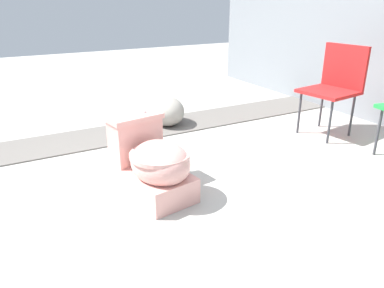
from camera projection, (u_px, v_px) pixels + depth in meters
name	position (u px, v px, depth m)	size (l,w,h in m)	color
ground_plane	(122.00, 196.00, 2.52)	(14.00, 14.00, 0.00)	#A8A59E
gravel_strip	(133.00, 131.00, 3.69)	(0.56, 8.00, 0.01)	#605B56
toilet	(153.00, 163.00, 2.47)	(0.68, 0.47, 0.52)	#E09E93
folding_chair_left	(336.00, 81.00, 3.49)	(0.49, 0.49, 0.83)	red
boulder_near	(167.00, 111.00, 3.84)	(0.45, 0.35, 0.30)	gray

